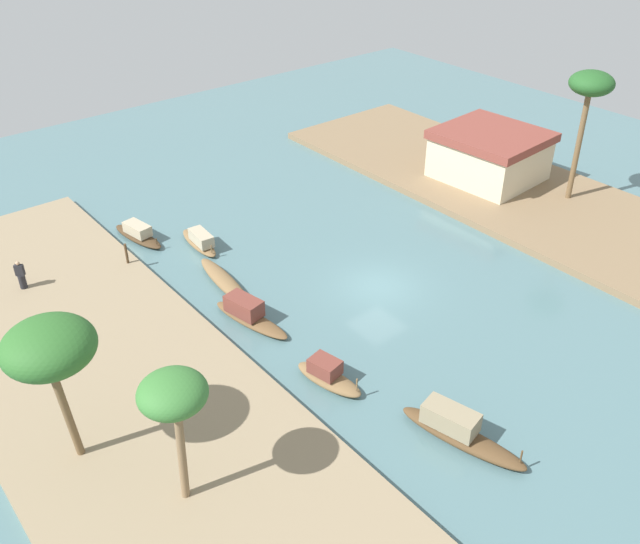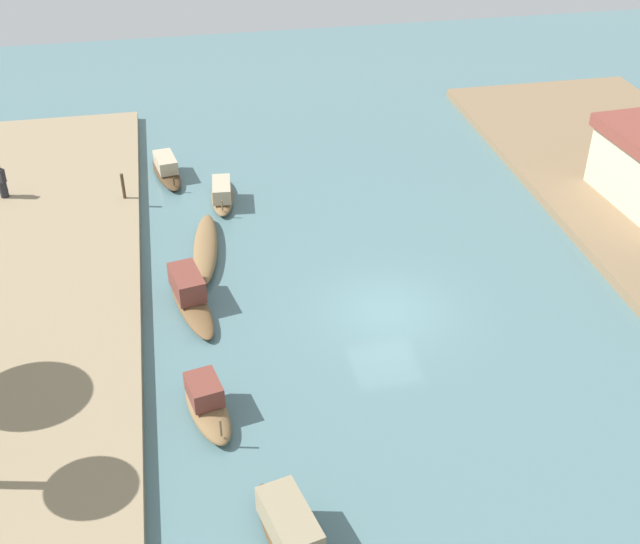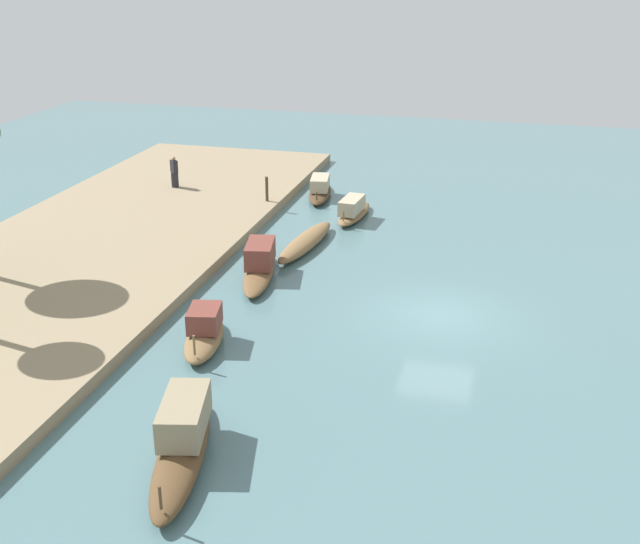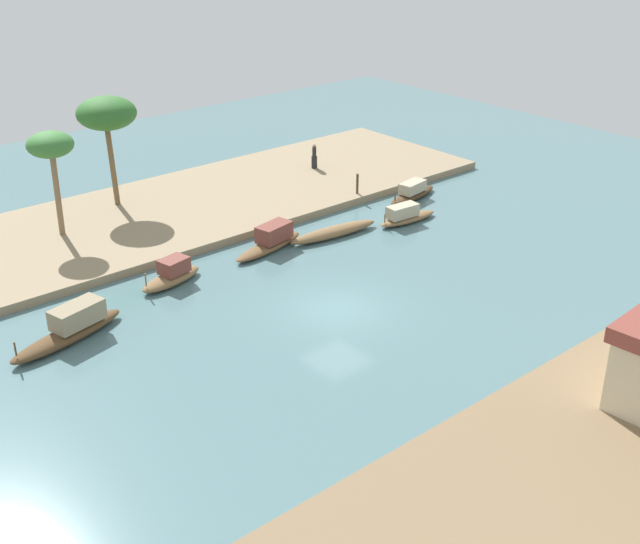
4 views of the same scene
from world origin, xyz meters
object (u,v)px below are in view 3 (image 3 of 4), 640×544
(person_on_near_bank, at_px, (174,174))
(mooring_post, at_px, (267,189))
(sampan_near_left_bank, at_px, (320,190))
(sampan_open_hull, at_px, (183,439))
(sampan_midstream, at_px, (353,210))
(sampan_upstream_small, at_px, (204,332))
(sampan_downstream_large, at_px, (260,264))
(sampan_foreground, at_px, (306,242))

(person_on_near_bank, height_order, mooring_post, person_on_near_bank)
(sampan_near_left_bank, bearing_deg, sampan_open_hull, -3.58)
(sampan_open_hull, relative_size, mooring_post, 4.61)
(person_on_near_bank, bearing_deg, sampan_midstream, 32.47)
(sampan_upstream_small, distance_m, mooring_post, 13.99)
(sampan_open_hull, relative_size, sampan_midstream, 1.43)
(person_on_near_bank, bearing_deg, sampan_upstream_small, -21.33)
(sampan_open_hull, xyz_separation_m, mooring_post, (-19.43, -4.31, 0.47))
(sampan_open_hull, height_order, mooring_post, mooring_post)
(sampan_midstream, relative_size, mooring_post, 3.22)
(sampan_open_hull, relative_size, sampan_downstream_large, 1.15)
(sampan_downstream_large, relative_size, sampan_near_left_bank, 1.13)
(sampan_downstream_large, xyz_separation_m, mooring_post, (-7.98, -2.35, 0.52))
(sampan_foreground, bearing_deg, person_on_near_bank, -118.40)
(sampan_foreground, bearing_deg, sampan_upstream_small, 2.01)
(sampan_open_hull, distance_m, mooring_post, 19.91)
(sampan_midstream, distance_m, person_on_near_bank, 9.50)
(person_on_near_bank, xyz_separation_m, mooring_post, (1.12, 5.15, -0.09))
(sampan_foreground, xyz_separation_m, person_on_near_bank, (-5.69, -8.31, 0.83))
(sampan_open_hull, bearing_deg, mooring_post, 178.83)
(sampan_foreground, distance_m, sampan_near_left_bank, 7.31)
(sampan_upstream_small, height_order, person_on_near_bank, person_on_near_bank)
(sampan_near_left_bank, bearing_deg, sampan_foreground, 0.28)
(sampan_open_hull, height_order, sampan_downstream_large, sampan_open_hull)
(sampan_open_hull, xyz_separation_m, sampan_midstream, (-19.07, -0.10, -0.13))
(person_on_near_bank, bearing_deg, mooring_post, 29.16)
(sampan_upstream_small, xyz_separation_m, person_on_near_bank, (-14.87, -7.67, 0.66))
(sampan_open_hull, distance_m, sampan_midstream, 19.07)
(sampan_downstream_large, xyz_separation_m, person_on_near_bank, (-9.10, -7.50, 0.61))
(sampan_upstream_small, bearing_deg, sampan_open_hull, 5.44)
(sampan_open_hull, xyz_separation_m, sampan_downstream_large, (-11.44, -1.96, -0.05))
(sampan_midstream, bearing_deg, sampan_foreground, -9.53)
(sampan_midstream, height_order, mooring_post, mooring_post)
(sampan_midstream, distance_m, mooring_post, 4.27)
(sampan_upstream_small, height_order, sampan_midstream, sampan_upstream_small)
(sampan_foreground, bearing_deg, sampan_open_hull, 10.43)
(sampan_near_left_bank, height_order, mooring_post, mooring_post)
(sampan_near_left_bank, bearing_deg, sampan_midstream, 28.36)
(sampan_foreground, bearing_deg, sampan_midstream, 172.01)
(sampan_foreground, height_order, sampan_downstream_large, sampan_downstream_large)
(person_on_near_bank, relative_size, mooring_post, 1.33)
(sampan_downstream_large, bearing_deg, sampan_upstream_small, -9.95)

